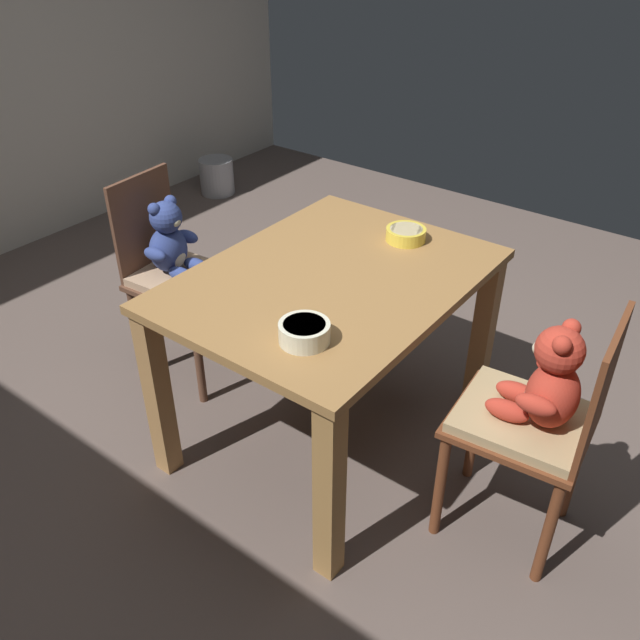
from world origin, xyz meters
TOP-DOWN VIEW (x-y plane):
  - ground_plane at (0.00, 0.00)m, footprint 5.20×5.20m
  - dining_table at (0.00, 0.00)m, footprint 1.15×0.87m
  - teddy_chair_near_front at (-0.00, -0.79)m, footprint 0.41×0.45m
  - teddy_chair_far_center at (-0.04, 0.79)m, footprint 0.39×0.44m
  - porridge_bowl_yellow_near_right at (0.39, -0.06)m, footprint 0.15×0.15m
  - porridge_bowl_cream_near_left at (-0.37, -0.17)m, footprint 0.16×0.16m
  - metal_pail at (1.54, 2.15)m, footprint 0.24×0.24m

SIDE VIEW (x-z plane):
  - ground_plane at x=0.00m, z-range -0.04..0.00m
  - metal_pail at x=1.54m, z-range 0.00..0.25m
  - teddy_chair_far_center at x=-0.04m, z-range 0.09..0.99m
  - teddy_chair_near_front at x=0.00m, z-range 0.11..1.00m
  - dining_table at x=0.00m, z-range 0.24..0.97m
  - porridge_bowl_yellow_near_right at x=0.39m, z-range 0.74..0.79m
  - porridge_bowl_cream_near_left at x=-0.37m, z-range 0.74..0.80m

